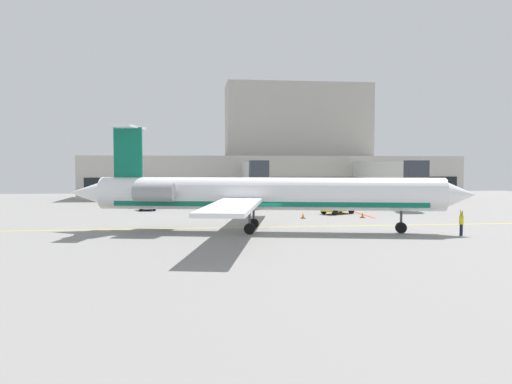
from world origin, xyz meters
TOP-DOWN VIEW (x-y plane):
  - ground at (0.00, 0.00)m, footprint 120.00×120.00m
  - terminal_building at (9.60, 47.39)m, footprint 63.48×14.01m
  - jet_bridge_west at (2.63, 30.79)m, footprint 2.40×17.00m
  - jet_bridge_east at (20.98, 27.52)m, footprint 2.40×23.43m
  - regional_jet at (-0.12, 0.91)m, footprint 33.72×28.85m
  - baggage_tug at (6.86, 27.13)m, footprint 2.75×3.76m
  - pushback_tractor at (-11.34, 22.53)m, footprint 2.02×3.11m
  - belt_loader at (10.85, 15.07)m, footprint 4.20×3.46m
  - fuel_tank at (-7.07, 29.79)m, footprint 7.85×2.82m
  - marshaller at (15.25, -3.34)m, footprint 0.34×0.83m
  - safety_cone_alpha at (11.92, 10.56)m, footprint 0.47×0.47m
  - safety_cone_bravo at (5.55, 10.70)m, footprint 0.47×0.47m

SIDE VIEW (x-z plane):
  - ground at x=0.00m, z-range -0.10..0.00m
  - safety_cone_alpha at x=11.92m, z-range -0.03..0.52m
  - safety_cone_bravo at x=5.55m, z-range -0.03..0.52m
  - belt_loader at x=10.85m, z-range -0.07..1.85m
  - pushback_tractor at x=-11.34m, z-range -0.10..1.95m
  - baggage_tug at x=6.86m, z-range -0.10..2.05m
  - marshaller at x=15.25m, z-range 0.02..2.01m
  - fuel_tank at x=-7.07m, z-range 0.15..2.37m
  - regional_jet at x=-0.12m, z-range -1.30..7.57m
  - jet_bridge_east at x=20.98m, z-range 1.68..7.78m
  - jet_bridge_west at x=2.63m, z-range 1.68..7.81m
  - terminal_building at x=9.60m, z-range -3.05..16.82m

